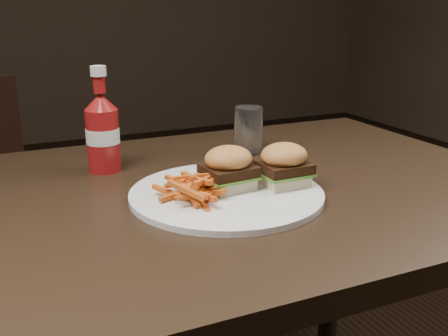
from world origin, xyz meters
name	(u,v)px	position (x,y,z in m)	size (l,w,h in m)	color
dining_table	(214,196)	(0.00, 0.00, 0.73)	(1.20, 0.80, 0.04)	black
plate	(226,194)	(0.00, -0.06, 0.76)	(0.34, 0.34, 0.01)	white
sandwich_half_a	(228,183)	(0.01, -0.05, 0.77)	(0.08, 0.07, 0.02)	beige
sandwich_half_b	(283,179)	(0.11, -0.07, 0.77)	(0.08, 0.07, 0.02)	beige
fries_pile	(193,185)	(-0.07, -0.06, 0.78)	(0.10, 0.10, 0.04)	#B14A29
ketchup_bottle	(103,142)	(-0.16, 0.18, 0.81)	(0.07, 0.07, 0.13)	maroon
tumbler	(248,129)	(0.16, 0.18, 0.81)	(0.06, 0.06, 0.10)	white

